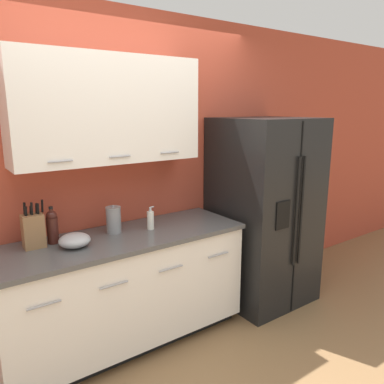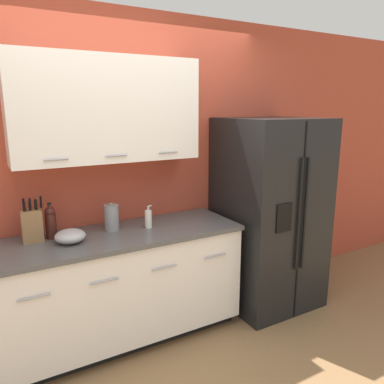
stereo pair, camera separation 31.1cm
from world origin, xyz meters
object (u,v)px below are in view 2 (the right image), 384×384
at_px(knife_block, 32,225).
at_px(soap_dispenser, 148,219).
at_px(steel_canister, 112,217).
at_px(refrigerator, 269,213).
at_px(mixing_bowl, 70,236).
at_px(wine_bottle, 51,222).

bearing_deg(knife_block, soap_dispenser, -7.79).
bearing_deg(steel_canister, refrigerator, -7.14).
relative_size(knife_block, mixing_bowl, 1.51).
bearing_deg(refrigerator, steel_canister, 172.86).
distance_m(knife_block, wine_bottle, 0.13).
xyz_separation_m(knife_block, wine_bottle, (0.13, 0.01, 0.00)).
distance_m(refrigerator, knife_block, 2.03).
bearing_deg(mixing_bowl, knife_block, 146.37).
xyz_separation_m(wine_bottle, steel_canister, (0.44, -0.04, -0.02)).
height_order(wine_bottle, mixing_bowl, wine_bottle).
height_order(refrigerator, knife_block, refrigerator).
xyz_separation_m(knife_block, mixing_bowl, (0.23, -0.15, -0.08)).
bearing_deg(soap_dispenser, steel_canister, 161.57).
relative_size(wine_bottle, mixing_bowl, 1.24).
xyz_separation_m(soap_dispenser, mixing_bowl, (-0.62, -0.04, -0.03)).
distance_m(wine_bottle, soap_dispenser, 0.73).
bearing_deg(soap_dispenser, knife_block, 172.21).
distance_m(knife_block, soap_dispenser, 0.85).
xyz_separation_m(refrigerator, soap_dispenser, (-1.17, 0.09, 0.10)).
relative_size(refrigerator, mixing_bowl, 8.15).
height_order(steel_canister, mixing_bowl, steel_canister).
bearing_deg(steel_canister, knife_block, 177.46).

